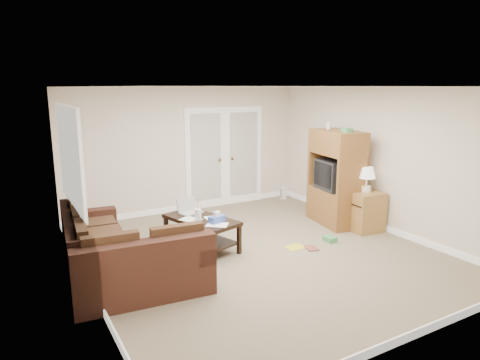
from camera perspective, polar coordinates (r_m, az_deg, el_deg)
floor at (r=6.69m, az=2.46°, el=-9.64°), size 5.50×5.50×0.00m
ceiling at (r=6.20m, az=2.68°, el=12.32°), size 5.00×5.50×0.02m
wall_left at (r=5.45m, az=-20.29°, el=-1.69°), size 0.02×5.50×2.50m
wall_right at (r=7.93m, az=18.07°, el=2.64°), size 0.02×5.50×2.50m
wall_back at (r=8.74m, az=-7.09°, el=4.00°), size 5.00×0.02×2.50m
wall_front at (r=4.33m, az=22.41°, el=-5.38°), size 5.00×0.02×2.50m
baseboards at (r=6.67m, az=2.47°, el=-9.24°), size 5.00×5.50×0.10m
french_doors at (r=9.10m, az=-2.02°, el=3.04°), size 1.80×0.05×2.13m
window_left at (r=6.37m, az=-21.69°, el=2.89°), size 0.05×1.92×1.42m
sectional_sofa at (r=5.98m, az=-16.38°, el=-9.70°), size 1.75×2.66×0.78m
coffee_table at (r=6.78m, az=-5.23°, el=-6.87°), size 0.93×1.35×0.84m
tv_armoire at (r=8.04m, az=12.64°, el=0.36°), size 0.76×1.16×1.86m
side_cabinet at (r=7.88m, az=16.28°, el=-3.56°), size 0.59×0.59×1.14m
space_heater at (r=9.75m, az=5.79°, el=-1.73°), size 0.13×0.12×0.29m
floor_magazine at (r=6.94m, az=7.39°, el=-8.87°), size 0.31×0.25×0.01m
floor_greenbox at (r=7.27m, az=11.88°, el=-7.71°), size 0.15×0.20×0.08m
floor_book at (r=6.88m, az=8.86°, el=-9.04°), size 0.22×0.27×0.02m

